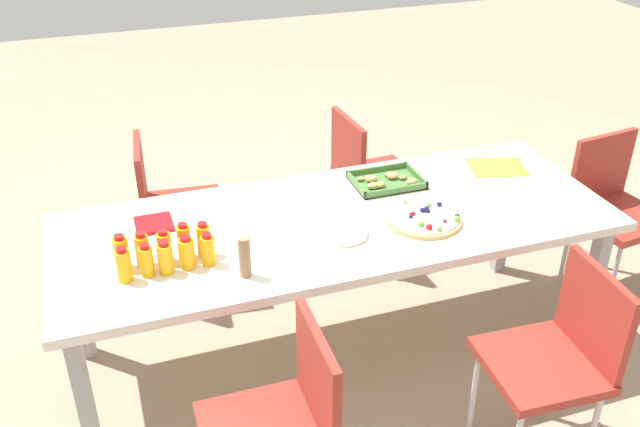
# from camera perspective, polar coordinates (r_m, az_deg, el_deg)

# --- Properties ---
(ground_plane) EXTENTS (12.00, 12.00, 0.00)m
(ground_plane) POSITION_cam_1_polar(r_m,az_deg,el_deg) (3.37, 1.22, -11.21)
(ground_plane) COLOR gray
(party_table) EXTENTS (2.35, 0.88, 0.73)m
(party_table) POSITION_cam_1_polar(r_m,az_deg,el_deg) (2.97, 1.36, -1.37)
(party_table) COLOR silver
(party_table) RESTS_ON ground_plane
(chair_near_left) EXTENTS (0.41, 0.41, 0.83)m
(chair_near_left) POSITION_cam_1_polar(r_m,az_deg,el_deg) (2.37, -2.98, -16.40)
(chair_near_left) COLOR maroon
(chair_near_left) RESTS_ON ground_plane
(chair_end) EXTENTS (0.45, 0.45, 0.83)m
(chair_end) POSITION_cam_1_polar(r_m,az_deg,el_deg) (3.83, 22.76, 0.80)
(chair_end) COLOR maroon
(chair_end) RESTS_ON ground_plane
(chair_far_right) EXTENTS (0.42, 0.42, 0.83)m
(chair_far_right) POSITION_cam_1_polar(r_m,az_deg,el_deg) (3.85, 3.83, 3.43)
(chair_far_right) COLOR maroon
(chair_far_right) RESTS_ON ground_plane
(chair_near_right) EXTENTS (0.42, 0.42, 0.83)m
(chair_near_right) POSITION_cam_1_polar(r_m,az_deg,el_deg) (2.75, 18.91, -10.58)
(chair_near_right) COLOR maroon
(chair_near_right) RESTS_ON ground_plane
(chair_far_left) EXTENTS (0.44, 0.44, 0.83)m
(chair_far_left) POSITION_cam_1_polar(r_m,az_deg,el_deg) (3.62, -12.25, 0.93)
(chair_far_left) COLOR maroon
(chair_far_left) RESTS_ON ground_plane
(juice_bottle_0) EXTENTS (0.06, 0.06, 0.14)m
(juice_bottle_0) POSITION_cam_1_polar(r_m,az_deg,el_deg) (2.62, -15.71, -4.08)
(juice_bottle_0) COLOR #F9AC14
(juice_bottle_0) RESTS_ON party_table
(juice_bottle_1) EXTENTS (0.05, 0.05, 0.13)m
(juice_bottle_1) POSITION_cam_1_polar(r_m,az_deg,el_deg) (2.63, -13.96, -3.77)
(juice_bottle_1) COLOR #F9AE14
(juice_bottle_1) RESTS_ON party_table
(juice_bottle_2) EXTENTS (0.06, 0.06, 0.13)m
(juice_bottle_2) POSITION_cam_1_polar(r_m,az_deg,el_deg) (2.63, -12.49, -3.56)
(juice_bottle_2) COLOR #F9AE14
(juice_bottle_2) RESTS_ON party_table
(juice_bottle_3) EXTENTS (0.06, 0.06, 0.14)m
(juice_bottle_3) POSITION_cam_1_polar(r_m,az_deg,el_deg) (2.64, -10.82, -3.17)
(juice_bottle_3) COLOR #F9AC14
(juice_bottle_3) RESTS_ON party_table
(juice_bottle_4) EXTENTS (0.05, 0.05, 0.13)m
(juice_bottle_4) POSITION_cam_1_polar(r_m,az_deg,el_deg) (2.65, -9.12, -2.94)
(juice_bottle_4) COLOR #F9AD14
(juice_bottle_4) RESTS_ON party_table
(juice_bottle_5) EXTENTS (0.06, 0.06, 0.14)m
(juice_bottle_5) POSITION_cam_1_polar(r_m,az_deg,el_deg) (2.69, -15.88, -3.09)
(juice_bottle_5) COLOR #F9AC14
(juice_bottle_5) RESTS_ON party_table
(juice_bottle_6) EXTENTS (0.05, 0.05, 0.14)m
(juice_bottle_6) POSITION_cam_1_polar(r_m,az_deg,el_deg) (2.69, -14.26, -2.91)
(juice_bottle_6) COLOR #FAAE14
(juice_bottle_6) RESTS_ON party_table
(juice_bottle_7) EXTENTS (0.06, 0.06, 0.13)m
(juice_bottle_7) POSITION_cam_1_polar(r_m,az_deg,el_deg) (2.69, -12.56, -2.67)
(juice_bottle_7) COLOR #FAAD14
(juice_bottle_7) RESTS_ON party_table
(juice_bottle_8) EXTENTS (0.05, 0.05, 0.15)m
(juice_bottle_8) POSITION_cam_1_polar(r_m,az_deg,el_deg) (2.70, -11.01, -2.23)
(juice_bottle_8) COLOR #F9AE14
(juice_bottle_8) RESTS_ON party_table
(juice_bottle_9) EXTENTS (0.05, 0.05, 0.14)m
(juice_bottle_9) POSITION_cam_1_polar(r_m,az_deg,el_deg) (2.71, -9.46, -2.11)
(juice_bottle_9) COLOR #FAAC14
(juice_bottle_9) RESTS_ON party_table
(fruit_pizza) EXTENTS (0.32, 0.32, 0.05)m
(fruit_pizza) POSITION_cam_1_polar(r_m,az_deg,el_deg) (2.95, 8.46, -0.35)
(fruit_pizza) COLOR tan
(fruit_pizza) RESTS_ON party_table
(snack_tray) EXTENTS (0.31, 0.23, 0.04)m
(snack_tray) POSITION_cam_1_polar(r_m,az_deg,el_deg) (3.22, 5.41, 2.64)
(snack_tray) COLOR #477238
(snack_tray) RESTS_ON party_table
(plate_stack) EXTENTS (0.19, 0.19, 0.02)m
(plate_stack) POSITION_cam_1_polar(r_m,az_deg,el_deg) (2.82, 2.00, -1.61)
(plate_stack) COLOR silver
(plate_stack) RESTS_ON party_table
(napkin_stack) EXTENTS (0.15, 0.15, 0.02)m
(napkin_stack) POSITION_cam_1_polar(r_m,az_deg,el_deg) (2.96, -13.39, -0.83)
(napkin_stack) COLOR red
(napkin_stack) RESTS_ON party_table
(cardboard_tube) EXTENTS (0.04, 0.04, 0.16)m
(cardboard_tube) POSITION_cam_1_polar(r_m,az_deg,el_deg) (2.55, -6.16, -3.54)
(cardboard_tube) COLOR #9E7A56
(cardboard_tube) RESTS_ON party_table
(paper_folder) EXTENTS (0.30, 0.26, 0.01)m
(paper_folder) POSITION_cam_1_polar(r_m,az_deg,el_deg) (3.47, 14.22, 3.69)
(paper_folder) COLOR yellow
(paper_folder) RESTS_ON party_table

